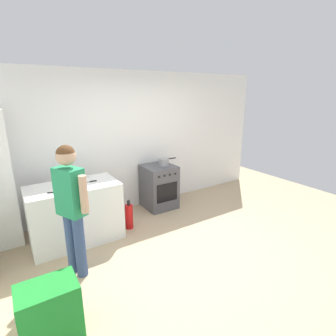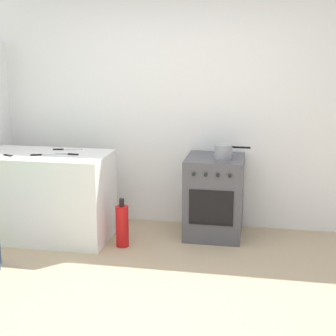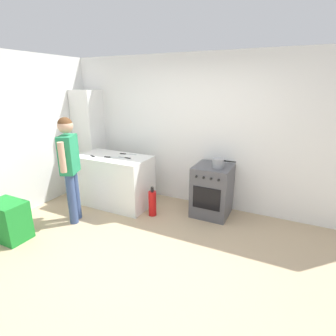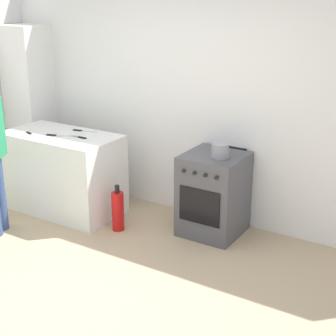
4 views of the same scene
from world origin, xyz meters
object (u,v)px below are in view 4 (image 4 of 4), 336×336
Objects in this scene: oven_left at (213,194)px; knife_bread at (60,136)px; pot at (221,150)px; fire_extinguisher at (118,211)px; knife_chef at (84,131)px; larder_cabinet at (30,107)px; knife_paring at (30,134)px; knife_utility at (78,137)px.

oven_left is 1.77m from knife_bread.
fire_extinguisher is (-0.96, -0.43, -0.71)m from pot.
fire_extinguisher is (-0.87, -0.48, -0.21)m from oven_left.
knife_chef is 1.13m from larder_cabinet.
knife_chef is at bearing 71.27° from knife_bread.
larder_cabinet reaches higher than knife_paring.
knife_bread is at bearing 19.19° from knife_paring.
oven_left is at bearing -2.20° from larder_cabinet.
knife_bread is 0.69× the size of fire_extinguisher.
larder_cabinet reaches higher than pot.
knife_utility is 1.23× the size of knife_paring.
fire_extinguisher is (1.11, 0.08, -0.69)m from knife_paring.
oven_left is 2.48× the size of knife_bread.
knife_utility and knife_chef have the same top height.
oven_left is at bearing 28.78° from fire_extinguisher.
knife_bread is 1.68× the size of knife_paring.
knife_utility is 0.24m from knife_chef.
knife_chef is at bearing 114.25° from knife_utility.
fire_extinguisher is 2.03m from larder_cabinet.
pot is at bearing 3.70° from knife_chef.
knife_paring reaches higher than fire_extinguisher.
pot is at bearing -3.18° from larder_cabinet.
knife_bread is 1.11× the size of knife_chef.
larder_cabinet reaches higher than knife_bread.
fire_extinguisher is at bearing -151.22° from oven_left.
pot is 1.17× the size of knife_chef.
larder_cabinet is (-2.65, 0.10, 0.57)m from oven_left.
larder_cabinet is (-0.67, 0.66, 0.09)m from knife_paring.
fire_extinguisher is (0.68, -0.32, -0.69)m from knife_chef.
knife_paring is 0.10× the size of larder_cabinet.
knife_paring is 1.31m from fire_extinguisher.
knife_bread is at bearing -167.35° from pot.
fire_extinguisher is 0.25× the size of larder_cabinet.
pot reaches higher than knife_chef.
oven_left is 2.71m from larder_cabinet.
knife_paring is at bearing -164.31° from oven_left.
pot is 1.64m from knife_chef.
fire_extinguisher is at bearing 4.06° from knife_paring.
larder_cabinet is (-1.10, 0.26, 0.10)m from knife_chef.
knife_utility is at bearing -21.64° from larder_cabinet.
fire_extinguisher is (0.58, -0.11, -0.69)m from knife_utility.
knife_utility is at bearing 19.20° from knife_paring.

